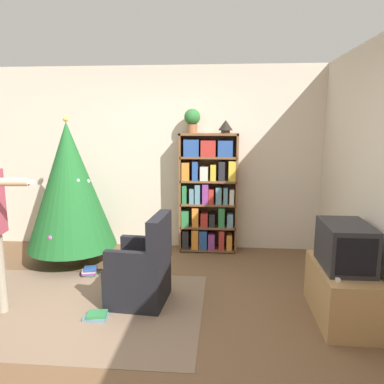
{
  "coord_description": "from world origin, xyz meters",
  "views": [
    {
      "loc": [
        0.84,
        -3.11,
        1.81
      ],
      "look_at": [
        0.48,
        1.0,
        1.05
      ],
      "focal_mm": 35.0,
      "sensor_mm": 36.0,
      "label": 1
    }
  ],
  "objects_px": {
    "potted_plant": "(192,119)",
    "table_lamp": "(226,126)",
    "bookshelf": "(208,194)",
    "armchair": "(142,272)",
    "christmas_tree": "(70,186)",
    "television": "(345,246)"
  },
  "relations": [
    {
      "from": "bookshelf",
      "to": "table_lamp",
      "type": "bearing_deg",
      "value": 1.97
    },
    {
      "from": "television",
      "to": "potted_plant",
      "type": "bearing_deg",
      "value": 130.71
    },
    {
      "from": "table_lamp",
      "to": "christmas_tree",
      "type": "bearing_deg",
      "value": -162.61
    },
    {
      "from": "table_lamp",
      "to": "potted_plant",
      "type": "bearing_deg",
      "value": 180.0
    },
    {
      "from": "bookshelf",
      "to": "potted_plant",
      "type": "distance_m",
      "value": 1.05
    },
    {
      "from": "bookshelf",
      "to": "christmas_tree",
      "type": "relative_size",
      "value": 0.88
    },
    {
      "from": "christmas_tree",
      "to": "potted_plant",
      "type": "xyz_separation_m",
      "value": [
        1.52,
        0.62,
        0.84
      ]
    },
    {
      "from": "bookshelf",
      "to": "armchair",
      "type": "relative_size",
      "value": 1.82
    },
    {
      "from": "bookshelf",
      "to": "armchair",
      "type": "xyz_separation_m",
      "value": [
        -0.59,
        -1.63,
        -0.51
      ]
    },
    {
      "from": "potted_plant",
      "to": "table_lamp",
      "type": "distance_m",
      "value": 0.46
    },
    {
      "from": "bookshelf",
      "to": "table_lamp",
      "type": "distance_m",
      "value": 0.97
    },
    {
      "from": "armchair",
      "to": "table_lamp",
      "type": "distance_m",
      "value": 2.34
    },
    {
      "from": "christmas_tree",
      "to": "table_lamp",
      "type": "xyz_separation_m",
      "value": [
        1.97,
        0.62,
        0.76
      ]
    },
    {
      "from": "christmas_tree",
      "to": "bookshelf",
      "type": "bearing_deg",
      "value": 19.33
    },
    {
      "from": "television",
      "to": "potted_plant",
      "type": "xyz_separation_m",
      "value": [
        -1.55,
        1.8,
        1.15
      ]
    },
    {
      "from": "armchair",
      "to": "potted_plant",
      "type": "height_order",
      "value": "potted_plant"
    },
    {
      "from": "television",
      "to": "table_lamp",
      "type": "distance_m",
      "value": 2.36
    },
    {
      "from": "christmas_tree",
      "to": "table_lamp",
      "type": "relative_size",
      "value": 9.48
    },
    {
      "from": "armchair",
      "to": "potted_plant",
      "type": "distance_m",
      "value": 2.28
    },
    {
      "from": "christmas_tree",
      "to": "armchair",
      "type": "distance_m",
      "value": 1.69
    },
    {
      "from": "bookshelf",
      "to": "television",
      "type": "bearing_deg",
      "value": -53.45
    },
    {
      "from": "potted_plant",
      "to": "bookshelf",
      "type": "bearing_deg",
      "value": -2.09
    }
  ]
}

